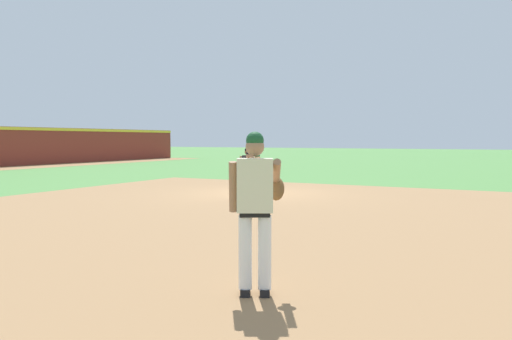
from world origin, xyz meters
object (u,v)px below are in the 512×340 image
(first_base_bag, at_px, (257,192))
(baserunner, at_px, (249,173))
(umpire, at_px, (247,165))
(baseball, at_px, (248,223))
(pitcher, at_px, (256,203))
(first_baseman, at_px, (258,170))

(first_base_bag, distance_m, baserunner, 1.83)
(first_base_bag, distance_m, umpire, 2.93)
(baseball, relative_size, umpire, 0.05)
(pitcher, height_order, baserunner, pitcher)
(first_baseman, height_order, umpire, umpire)
(first_base_bag, xyz_separation_m, first_baseman, (0.31, 0.13, 0.69))
(first_base_bag, relative_size, baseball, 5.14)
(umpire, bearing_deg, baseball, -151.37)
(first_base_bag, distance_m, pitcher, 10.72)
(baseball, height_order, baserunner, baserunner)
(first_base_bag, bearing_deg, pitcher, -152.59)
(first_base_bag, relative_size, first_baseman, 0.28)
(pitcher, distance_m, umpire, 13.50)
(umpire, bearing_deg, pitcher, -151.04)
(first_base_bag, bearing_deg, baserunner, -160.01)
(umpire, bearing_deg, baserunner, -150.68)
(first_base_bag, xyz_separation_m, baserunner, (-1.57, -0.57, 0.75))
(baserunner, height_order, umpire, same)
(baseball, bearing_deg, umpire, 28.63)
(pitcher, distance_m, first_baseman, 11.01)
(baseball, height_order, first_baseman, first_baseman)
(pitcher, xyz_separation_m, baserunner, (7.91, 4.34, -0.27))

